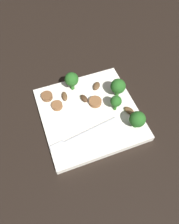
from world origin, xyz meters
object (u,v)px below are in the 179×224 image
fork (80,136)px  sausage_slice_0 (47,96)px  mushroom_0 (97,86)px  mushroom_1 (82,99)px  mushroom_2 (64,96)px  mushroom_4 (129,111)px  broccoli_floret_2 (72,80)px  plate (90,114)px  broccoli_floret_1 (137,119)px  sausage_slice_1 (95,102)px  broccoli_floret_0 (116,102)px  broccoli_floret_3 (118,87)px  sausage_slice_2 (57,106)px

fork → sausage_slice_0: bearing=-80.5°
mushroom_0 → mushroom_1: mushroom_1 is taller
mushroom_2 → mushroom_4: (-0.14, 0.10, -0.00)m
broccoli_floret_2 → plate: bearing=100.8°
broccoli_floret_1 → sausage_slice_1: size_ratio=1.54×
mushroom_2 → broccoli_floret_1: bearing=133.8°
mushroom_1 → mushroom_2: (0.04, -0.03, -0.00)m
mushroom_1 → mushroom_4: 0.13m
fork → mushroom_1: 0.11m
broccoli_floret_1 → mushroom_1: bearing=-50.9°
fork → sausage_slice_1: size_ratio=5.35×
fork → sausage_slice_1: sausage_slice_1 is taller
broccoli_floret_1 → sausage_slice_1: (0.07, -0.10, -0.03)m
broccoli_floret_0 → broccoli_floret_1: bearing=112.8°
fork → broccoli_floret_2: size_ratio=3.19×
sausage_slice_0 → plate: bearing=137.9°
mushroom_2 → plate: bearing=124.8°
broccoli_floret_2 → mushroom_0: broccoli_floret_2 is taller
sausage_slice_0 → broccoli_floret_0: bearing=148.5°
broccoli_floret_0 → mushroom_0: (0.02, -0.08, -0.03)m
broccoli_floret_0 → broccoli_floret_2: bearing=-51.5°
broccoli_floret_0 → broccoli_floret_3: bearing=-120.3°
broccoli_floret_0 → broccoli_floret_2: broccoli_floret_2 is taller
mushroom_2 → fork: bearing=90.2°
sausage_slice_0 → sausage_slice_2: 0.04m
mushroom_0 → sausage_slice_1: bearing=65.1°
sausage_slice_2 → broccoli_floret_1: bearing=143.7°
mushroom_1 → sausage_slice_2: bearing=-2.4°
mushroom_2 → mushroom_4: same height
broccoli_floret_0 → broccoli_floret_1: size_ratio=0.94×
broccoli_floret_1 → mushroom_4: broccoli_floret_1 is taller
broccoli_floret_2 → mushroom_4: (-0.11, 0.12, -0.03)m
broccoli_floret_3 → sausage_slice_1: size_ratio=1.68×
broccoli_floret_3 → sausage_slice_0: broccoli_floret_3 is taller
mushroom_1 → sausage_slice_0: bearing=-25.2°
sausage_slice_0 → mushroom_0: sausage_slice_0 is taller
fork → sausage_slice_0: sausage_slice_0 is taller
broccoli_floret_2 → sausage_slice_2: size_ratio=1.97×
broccoli_floret_3 → mushroom_4: (-0.01, 0.06, -0.03)m
sausage_slice_1 → mushroom_2: size_ratio=1.08×
broccoli_floret_0 → mushroom_2: broccoli_floret_0 is taller
fork → mushroom_4: mushroom_4 is taller
mushroom_0 → broccoli_floret_1: bearing=107.1°
sausage_slice_1 → sausage_slice_2: same height
sausage_slice_2 → mushroom_1: size_ratio=1.06×
broccoli_floret_2 → sausage_slice_1: size_ratio=1.68×
mushroom_0 → sausage_slice_2: bearing=12.1°
mushroom_4 → mushroom_2: bearing=-35.2°
sausage_slice_0 → mushroom_4: bearing=148.2°
mushroom_1 → mushroom_2: mushroom_1 is taller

